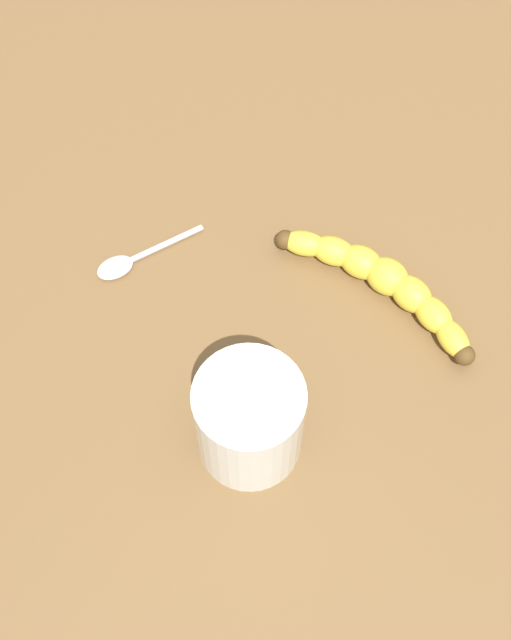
# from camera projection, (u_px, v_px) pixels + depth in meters

# --- Properties ---
(wooden_tabletop) EXTENTS (1.20, 1.20, 0.03)m
(wooden_tabletop) POSITION_uv_depth(u_px,v_px,m) (366.00, 294.00, 0.82)
(wooden_tabletop) COLOR brown
(wooden_tabletop) RESTS_ON ground
(banana) EXTENTS (0.18, 0.15, 0.03)m
(banana) POSITION_uv_depth(u_px,v_px,m) (383.00, 282.00, 0.79)
(banana) COLOR yellow
(banana) RESTS_ON wooden_tabletop
(smoothie_glass) EXTENTS (0.09, 0.09, 0.10)m
(smoothie_glass) POSITION_uv_depth(u_px,v_px,m) (249.00, 421.00, 0.69)
(smoothie_glass) COLOR silver
(smoothie_glass) RESTS_ON wooden_tabletop
(teaspoon) EXTENTS (0.11, 0.07, 0.01)m
(teaspoon) POSITION_uv_depth(u_px,v_px,m) (122.00, 265.00, 0.81)
(teaspoon) COLOR silver
(teaspoon) RESTS_ON wooden_tabletop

